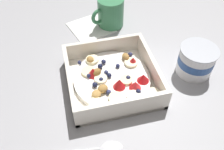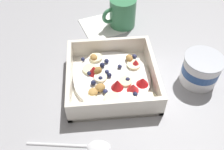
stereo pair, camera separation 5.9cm
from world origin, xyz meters
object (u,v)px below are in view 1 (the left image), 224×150
object	(u,v)px
spoon	(98,148)
fruit_bowl	(113,78)
yogurt_cup	(196,60)
folded_napkin	(91,27)
coffee_mug	(110,12)

from	to	relation	value
spoon	fruit_bowl	bearing A→B (deg)	156.95
fruit_bowl	yogurt_cup	bearing A→B (deg)	87.90
folded_napkin	coffee_mug	bearing A→B (deg)	92.01
coffee_mug	folded_napkin	world-z (taller)	coffee_mug
yogurt_cup	folded_napkin	xyz separation A→B (m)	(-0.25, -0.23, -0.04)
spoon	coffee_mug	size ratio (longest dim) A/B	1.63
fruit_bowl	yogurt_cup	world-z (taller)	yogurt_cup
fruit_bowl	spoon	distance (m)	0.18
fruit_bowl	folded_napkin	xyz separation A→B (m)	(-0.24, -0.01, -0.02)
spoon	coffee_mug	bearing A→B (deg)	163.31
fruit_bowl	folded_napkin	world-z (taller)	fruit_bowl
spoon	coffee_mug	distance (m)	0.43
fruit_bowl	yogurt_cup	size ratio (longest dim) A/B	2.26
yogurt_cup	spoon	bearing A→B (deg)	-61.26
yogurt_cup	coffee_mug	xyz separation A→B (m)	(-0.25, -0.16, 0.01)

